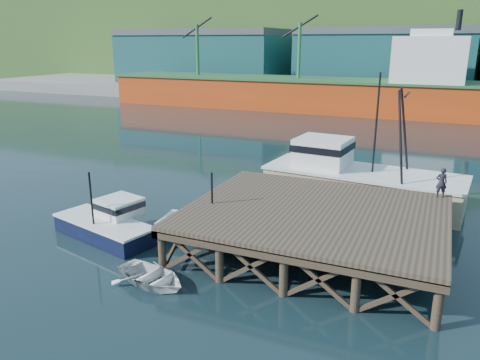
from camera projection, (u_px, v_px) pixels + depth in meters
The scene contains 12 objects.
ground at pixel (214, 232), 25.13m from camera, with size 300.00×300.00×0.00m, color black.
wharf at pixel (314, 214), 22.30m from camera, with size 12.00×10.00×2.62m.
far_quay at pixel (384, 92), 86.30m from camera, with size 160.00×40.00×2.00m, color gray.
warehouse_left at pixel (203, 59), 93.83m from camera, with size 32.00×16.00×9.00m, color #174C4D.
warehouse_mid at pixel (383, 62), 80.35m from camera, with size 28.00×16.00×9.00m, color #174C4D.
cargo_ship at pixel (308, 87), 69.59m from camera, with size 55.50×10.00×13.75m.
hillside at pixel (405, 37), 109.80m from camera, with size 220.00×50.00×22.00m, color #2D511E.
boat_navy at pixel (108, 223), 24.41m from camera, with size 6.27×3.98×3.71m.
boat_black at pixel (218, 224), 24.45m from camera, with size 6.22×5.19×3.71m.
trawler at pixel (358, 177), 29.45m from camera, with size 12.52×5.52×8.14m.
dinghy at pixel (152, 276), 19.68m from camera, with size 2.48×3.47×0.72m, color white.
dockworker at pixel (441, 183), 23.97m from camera, with size 0.57×0.38×1.57m, color black.
Camera 1 is at (10.64, -20.77, 9.85)m, focal length 35.00 mm.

